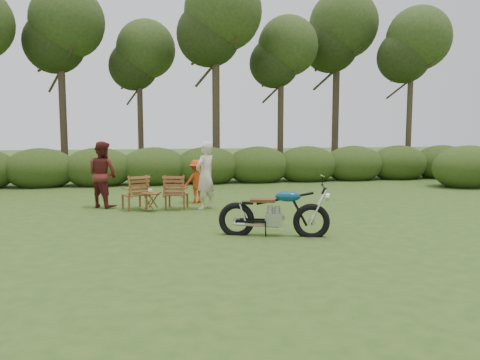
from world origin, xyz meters
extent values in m
plane|color=#2A4B19|center=(0.00, 0.00, 0.00)|extent=(80.00, 80.00, 0.00)
cylinder|color=#362A1D|center=(-5.50, 11.10, 3.60)|extent=(0.28, 0.28, 7.20)
sphere|color=#283915|center=(-5.50, 11.10, 5.84)|extent=(2.88, 2.88, 2.88)
cylinder|color=#362A1D|center=(-2.50, 12.20, 3.15)|extent=(0.24, 0.24, 6.30)
sphere|color=#283915|center=(-2.50, 12.20, 5.11)|extent=(2.52, 2.52, 2.52)
cylinder|color=#362A1D|center=(0.50, 10.00, 3.83)|extent=(0.30, 0.30, 7.65)
sphere|color=#283915|center=(0.50, 10.00, 6.21)|extent=(3.06, 3.06, 3.06)
cylinder|color=#362A1D|center=(3.50, 11.10, 3.24)|extent=(0.26, 0.26, 6.48)
sphere|color=#283915|center=(3.50, 11.10, 5.26)|extent=(2.59, 2.59, 2.59)
cylinder|color=#362A1D|center=(6.50, 12.20, 3.96)|extent=(0.32, 0.32, 7.92)
sphere|color=#283915|center=(6.50, 12.20, 6.42)|extent=(3.17, 3.17, 3.17)
cylinder|color=#362A1D|center=(9.00, 10.00, 3.42)|extent=(0.24, 0.24, 6.84)
sphere|color=#283915|center=(9.00, 10.00, 5.55)|extent=(2.74, 2.74, 2.74)
ellipsoid|color=#213A15|center=(-6.00, 9.00, 0.63)|extent=(2.52, 1.68, 1.51)
ellipsoid|color=#213A15|center=(-4.00, 9.00, 0.63)|extent=(2.52, 1.68, 1.51)
ellipsoid|color=#213A15|center=(-2.00, 9.00, 0.63)|extent=(2.52, 1.68, 1.51)
ellipsoid|color=#213A15|center=(0.00, 9.00, 0.63)|extent=(2.52, 1.68, 1.51)
ellipsoid|color=#213A15|center=(2.00, 9.00, 0.63)|extent=(2.52, 1.68, 1.51)
ellipsoid|color=#213A15|center=(4.00, 9.00, 0.63)|extent=(2.52, 1.68, 1.51)
ellipsoid|color=#213A15|center=(6.00, 9.00, 0.63)|extent=(2.52, 1.68, 1.51)
ellipsoid|color=#213A15|center=(8.00, 9.00, 0.63)|extent=(2.52, 1.68, 1.51)
ellipsoid|color=#213A15|center=(10.00, 9.00, 0.63)|extent=(2.52, 1.68, 1.51)
ellipsoid|color=#213A15|center=(9.00, 6.00, 0.68)|extent=(2.70, 1.80, 1.62)
imported|color=beige|center=(-2.18, 3.19, 0.52)|extent=(0.15, 0.15, 0.09)
imported|color=beige|center=(-0.78, 3.20, 0.00)|extent=(0.75, 0.74, 1.75)
imported|color=#551C18|center=(-3.40, 4.03, 0.00)|extent=(1.07, 1.06, 1.74)
imported|color=#BB3D11|center=(-0.90, 4.26, 0.00)|extent=(0.87, 0.63, 1.21)
camera|label=1|loc=(-2.23, -8.71, 2.07)|focal=35.00mm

